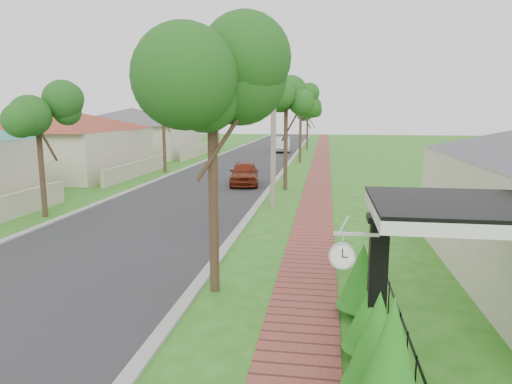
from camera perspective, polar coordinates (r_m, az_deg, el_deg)
The scene contains 16 objects.
ground at distance 10.12m, azimuth -13.69°, elevation -14.68°, with size 160.00×160.00×0.00m, color #2A6D1A.
road at distance 29.53m, azimuth -4.38°, elevation 1.79°, with size 7.00×120.00×0.02m, color #28282B.
kerb_right at distance 28.93m, azimuth 2.69°, elevation 1.64°, with size 0.30×120.00×0.10m, color #9E9E99.
kerb_left at distance 30.56m, azimuth -11.06°, elevation 1.91°, with size 0.30×120.00×0.10m, color #9E9E99.
sidewalk at distance 28.78m, azimuth 7.84°, elevation 1.51°, with size 1.50×120.00×0.03m, color #943F3B.
porch_post at distance 8.12m, azimuth 14.84°, elevation -12.45°, with size 0.48×0.48×2.52m.
picket_fence at distance 9.30m, azimuth 16.22°, elevation -13.47°, with size 0.03×8.02×1.00m.
street_trees at distance 35.91m, azimuth -1.77°, elevation 10.51°, with size 10.70×37.65×5.89m.
hedge_row at distance 7.61m, azimuth 14.50°, elevation -16.26°, with size 0.92×5.03×2.22m.
far_house_red at distance 34.06m, azimuth -24.57°, elevation 5.97°, with size 15.56×15.56×4.60m.
far_house_grey at distance 46.41m, azimuth -15.07°, elevation 7.34°, with size 15.56×15.56×4.60m.
parked_car_red at distance 26.45m, azimuth -1.47°, elevation 2.35°, with size 1.60×3.99×1.36m, color maroon.
parked_car_white at distance 48.86m, azimuth 3.26°, elevation 5.94°, with size 1.66×4.76×1.57m, color silver.
near_tree at distance 10.30m, azimuth -5.57°, elevation 12.76°, with size 2.29×2.29×5.87m.
utility_pole at distance 19.91m, azimuth 2.19°, elevation 8.45°, with size 1.20×0.24×7.19m.
station_clock at distance 7.42m, azimuth 10.86°, elevation -7.63°, with size 0.77×0.13×0.60m.
Camera 1 is at (3.64, -8.47, 4.17)m, focal length 32.00 mm.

